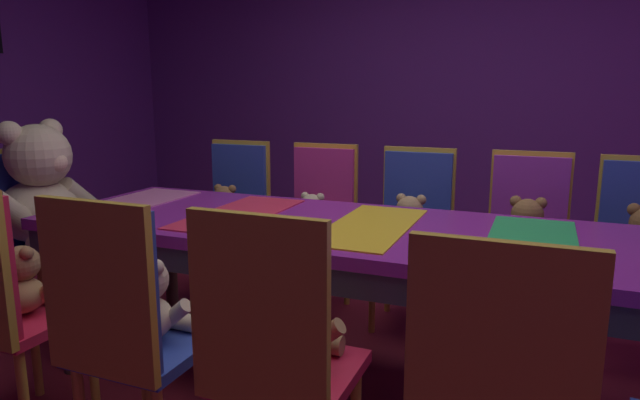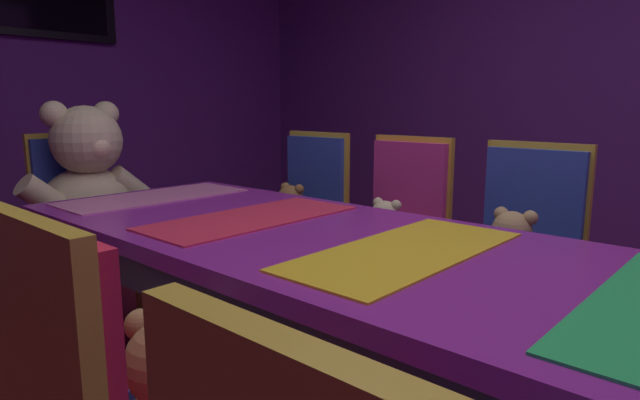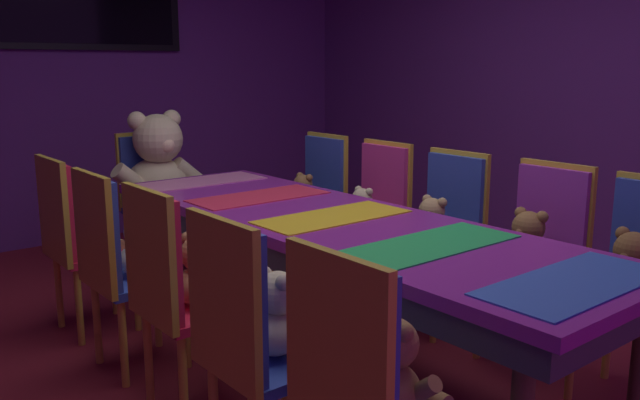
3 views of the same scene
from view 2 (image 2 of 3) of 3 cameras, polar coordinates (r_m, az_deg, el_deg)
banquet_table at (r=1.48m, az=9.12°, el=-8.60°), size 0.90×2.97×0.75m
teddy_left_3 at (r=1.49m, az=-27.65°, el=-12.50°), size 0.24×0.31×0.30m
chair_right_2 at (r=2.23m, az=21.21°, el=-4.34°), size 0.42×0.41×0.98m
teddy_right_2 at (r=2.10m, az=19.77°, el=-5.47°), size 0.24×0.31×0.29m
chair_right_3 at (r=2.49m, az=8.77°, el=-2.26°), size 0.42×0.41×0.98m
teddy_right_3 at (r=2.39m, az=6.87°, el=-3.45°), size 0.21×0.27×0.26m
chair_right_4 at (r=2.84m, az=-1.21°, el=-0.60°), size 0.42×0.41×0.98m
teddy_right_4 at (r=2.75m, az=-3.25°, el=-1.47°), size 0.22×0.29×0.27m
throne_chair at (r=3.07m, az=-24.52°, el=-0.74°), size 0.41×0.42×0.98m
king_teddy_bear at (r=2.89m, az=-23.37°, el=1.82°), size 0.73×0.56×0.69m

